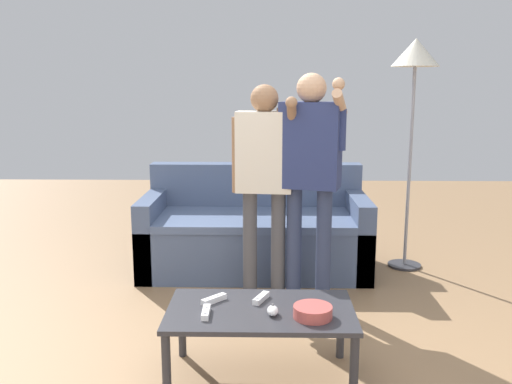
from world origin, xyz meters
name	(u,v)px	position (x,y,z in m)	size (l,w,h in m)	color
ground_plane	(215,361)	(0.00, 0.00, 0.00)	(12.00, 12.00, 0.00)	#93704C
couch	(255,233)	(0.19, 1.63, 0.30)	(1.85, 0.90, 0.85)	#475675
coffee_table	(261,317)	(0.26, -0.18, 0.35)	(0.97, 0.56, 0.39)	#2D2D33
snack_bowl	(313,312)	(0.52, -0.28, 0.42)	(0.20, 0.20, 0.06)	#B24C47
game_remote_nunchuk	(273,310)	(0.32, -0.26, 0.42)	(0.06, 0.09, 0.05)	white
floor_lamp	(415,67)	(1.47, 1.69, 1.67)	(0.38, 0.38, 1.90)	#2D2D33
player_right	(310,163)	(0.58, 0.84, 1.01)	(0.47, 0.42, 1.61)	#2D3856
player_center	(264,168)	(0.27, 0.90, 0.97)	(0.45, 0.36, 1.54)	#47474C
game_remote_wand_near	(261,298)	(0.26, -0.07, 0.41)	(0.09, 0.15, 0.03)	white
game_remote_wand_far	(206,312)	(-0.02, -0.27, 0.41)	(0.04, 0.15, 0.03)	white
game_remote_wand_spare	(214,299)	(0.01, -0.09, 0.41)	(0.13, 0.14, 0.03)	white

